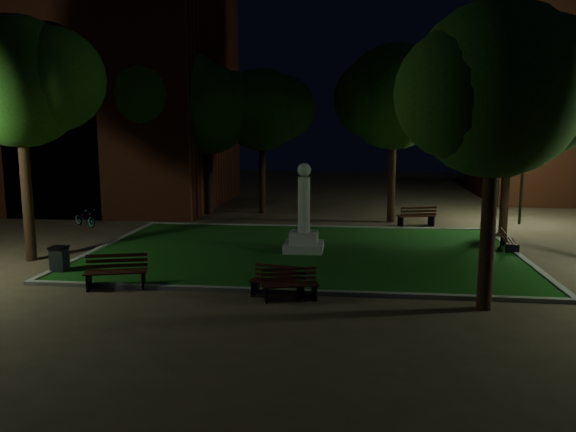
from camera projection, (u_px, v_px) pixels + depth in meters
name	position (u px, v px, depth m)	size (l,w,h in m)	color
ground	(298.00, 266.00, 18.51)	(80.00, 80.00, 0.00)	#4E3C2B
lawn	(304.00, 252.00, 20.47)	(15.00, 10.00, 0.08)	#133F0F
lawn_kerb	(304.00, 251.00, 20.47)	(15.40, 10.40, 0.12)	slate
monument	(304.00, 227.00, 20.32)	(1.40, 1.40, 3.20)	gray
building_main	(51.00, 78.00, 32.69)	(20.00, 12.00, 15.00)	#502011
tree_west	(21.00, 82.00, 18.38)	(5.27, 4.30, 8.15)	black
tree_north_wl	(210.00, 109.00, 28.77)	(5.64, 4.60, 7.75)	black
tree_north_er	(396.00, 97.00, 26.17)	(6.01, 4.91, 8.38)	black
tree_ne	(513.00, 107.00, 23.43)	(5.01, 4.09, 7.43)	black
tree_se	(500.00, 90.00, 13.29)	(5.16, 4.21, 7.52)	black
tree_nw	(160.00, 97.00, 28.70)	(6.84, 5.58, 8.86)	black
tree_far_north	(263.00, 110.00, 29.15)	(5.24, 4.28, 7.56)	black
lamppost_nw	(89.00, 156.00, 29.39)	(1.18, 0.28, 4.29)	black
lamppost_ne	(523.00, 157.00, 26.01)	(1.18, 0.28, 4.54)	black
bench_near_left	(290.00, 285.00, 14.91)	(1.58, 0.91, 0.82)	black
bench_near_right	(278.00, 282.00, 15.18)	(1.57, 0.84, 0.82)	black
bench_west_near	(116.00, 272.00, 15.98)	(1.82, 1.04, 0.94)	black
bench_right_side	(508.00, 242.00, 20.65)	(0.65, 1.46, 0.78)	black
bench_far_side	(417.00, 217.00, 25.87)	(1.82, 1.06, 0.94)	black
trash_bin	(59.00, 260.00, 17.57)	(0.50, 0.50, 0.86)	black
bicycle	(85.00, 218.00, 25.89)	(0.53, 1.52, 0.80)	black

